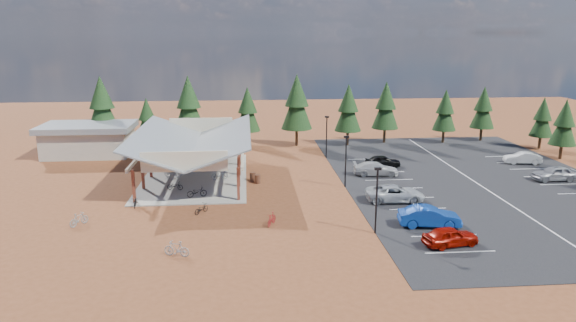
{
  "coord_description": "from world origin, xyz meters",
  "views": [
    {
      "loc": [
        -4.61,
        -45.71,
        14.75
      ],
      "look_at": [
        -0.57,
        2.85,
        2.55
      ],
      "focal_mm": 32.0,
      "sensor_mm": 36.0,
      "label": 1
    }
  ],
  "objects_px": {
    "bike_2": "(173,168)",
    "bike_11": "(272,219)",
    "lamp_post_1": "(346,158)",
    "bike_12": "(201,209)",
    "trash_bin_1": "(258,179)",
    "bike_9": "(79,219)",
    "bike_pavilion": "(194,141)",
    "bike_7": "(218,160)",
    "trash_bin_0": "(253,177)",
    "car_1": "(429,217)",
    "lamp_post_0": "(377,196)",
    "bike_8": "(135,202)",
    "bike_5": "(220,174)",
    "car_4": "(383,161)",
    "bike_4": "(197,192)",
    "car_0": "(450,236)",
    "car_2": "(395,193)",
    "bike_1": "(173,172)",
    "bike_0": "(175,186)",
    "bike_13": "(177,249)",
    "bike_3": "(177,156)",
    "car_9": "(522,158)",
    "bike_6": "(205,164)",
    "car_8": "(554,173)",
    "outbuilding": "(88,139)",
    "lamp_post_2": "(327,134)"
  },
  "relations": [
    {
      "from": "bike_5",
      "to": "car_4",
      "type": "xyz_separation_m",
      "value": [
        18.08,
        3.83,
        0.08
      ]
    },
    {
      "from": "bike_6",
      "to": "car_8",
      "type": "xyz_separation_m",
      "value": [
        35.98,
        -8.14,
        0.3
      ]
    },
    {
      "from": "bike_0",
      "to": "bike_8",
      "type": "relative_size",
      "value": 0.9
    },
    {
      "from": "bike_3",
      "to": "car_0",
      "type": "distance_m",
      "value": 35.44
    },
    {
      "from": "bike_pavilion",
      "to": "car_0",
      "type": "relative_size",
      "value": 4.84
    },
    {
      "from": "lamp_post_0",
      "to": "bike_0",
      "type": "relative_size",
      "value": 3.35
    },
    {
      "from": "bike_2",
      "to": "car_2",
      "type": "xyz_separation_m",
      "value": [
        21.21,
        -11.67,
        0.21
      ]
    },
    {
      "from": "outbuilding",
      "to": "bike_4",
      "type": "xyz_separation_m",
      "value": [
        14.77,
        -18.26,
        -1.45
      ]
    },
    {
      "from": "bike_pavilion",
      "to": "outbuilding",
      "type": "xyz_separation_m",
      "value": [
        -14.0,
        11.0,
        -1.8
      ]
    },
    {
      "from": "car_2",
      "to": "car_8",
      "type": "relative_size",
      "value": 1.18
    },
    {
      "from": "trash_bin_1",
      "to": "car_4",
      "type": "height_order",
      "value": "car_4"
    },
    {
      "from": "bike_2",
      "to": "bike_11",
      "type": "distance_m",
      "value": 19.28
    },
    {
      "from": "bike_1",
      "to": "car_1",
      "type": "distance_m",
      "value": 26.83
    },
    {
      "from": "bike_1",
      "to": "bike_12",
      "type": "height_order",
      "value": "bike_1"
    },
    {
      "from": "car_0",
      "to": "car_2",
      "type": "relative_size",
      "value": 0.76
    },
    {
      "from": "bike_1",
      "to": "car_0",
      "type": "distance_m",
      "value": 29.32
    },
    {
      "from": "lamp_post_0",
      "to": "bike_8",
      "type": "height_order",
      "value": "lamp_post_0"
    },
    {
      "from": "car_0",
      "to": "car_9",
      "type": "distance_m",
      "value": 28.22
    },
    {
      "from": "bike_4",
      "to": "trash_bin_1",
      "type": "bearing_deg",
      "value": -66.49
    },
    {
      "from": "car_1",
      "to": "car_8",
      "type": "height_order",
      "value": "car_1"
    },
    {
      "from": "bike_0",
      "to": "bike_11",
      "type": "height_order",
      "value": "bike_11"
    },
    {
      "from": "bike_pavilion",
      "to": "bike_3",
      "type": "bearing_deg",
      "value": 110.96
    },
    {
      "from": "trash_bin_0",
      "to": "outbuilding",
      "type": "bearing_deg",
      "value": 146.79
    },
    {
      "from": "car_2",
      "to": "car_4",
      "type": "relative_size",
      "value": 1.33
    },
    {
      "from": "car_0",
      "to": "car_9",
      "type": "height_order",
      "value": "car_0"
    },
    {
      "from": "bike_8",
      "to": "car_9",
      "type": "height_order",
      "value": "car_9"
    },
    {
      "from": "trash_bin_0",
      "to": "bike_6",
      "type": "xyz_separation_m",
      "value": [
        -5.2,
        5.63,
        0.05
      ]
    },
    {
      "from": "lamp_post_0",
      "to": "bike_4",
      "type": "relative_size",
      "value": 2.8
    },
    {
      "from": "bike_1",
      "to": "bike_13",
      "type": "xyz_separation_m",
      "value": [
        2.82,
        -19.57,
        -0.1
      ]
    },
    {
      "from": "bike_2",
      "to": "bike_1",
      "type": "bearing_deg",
      "value": -174.6
    },
    {
      "from": "bike_9",
      "to": "bike_4",
      "type": "bearing_deg",
      "value": -109.34
    },
    {
      "from": "bike_6",
      "to": "bike_7",
      "type": "bearing_deg",
      "value": -43.45
    },
    {
      "from": "outbuilding",
      "to": "bike_13",
      "type": "distance_m",
      "value": 34.25
    },
    {
      "from": "bike_0",
      "to": "lamp_post_2",
      "type": "bearing_deg",
      "value": -44.24
    },
    {
      "from": "bike_9",
      "to": "bike_13",
      "type": "height_order",
      "value": "bike_13"
    },
    {
      "from": "trash_bin_1",
      "to": "bike_9",
      "type": "bearing_deg",
      "value": -143.62
    },
    {
      "from": "bike_pavilion",
      "to": "bike_1",
      "type": "xyz_separation_m",
      "value": [
        -2.28,
        -0.4,
        -3.17
      ]
    },
    {
      "from": "bike_12",
      "to": "car_0",
      "type": "xyz_separation_m",
      "value": [
        18.2,
        -8.31,
        0.31
      ]
    },
    {
      "from": "outbuilding",
      "to": "car_9",
      "type": "xyz_separation_m",
      "value": [
        51.17,
        -8.63,
        -1.32
      ]
    },
    {
      "from": "bike_5",
      "to": "lamp_post_0",
      "type": "bearing_deg",
      "value": -155.92
    },
    {
      "from": "car_0",
      "to": "car_2",
      "type": "bearing_deg",
      "value": -4.96
    },
    {
      "from": "bike_12",
      "to": "bike_2",
      "type": "bearing_deg",
      "value": -33.87
    },
    {
      "from": "trash_bin_0",
      "to": "car_1",
      "type": "distance_m",
      "value": 19.46
    },
    {
      "from": "bike_0",
      "to": "bike_13",
      "type": "bearing_deg",
      "value": -162.2
    },
    {
      "from": "bike_4",
      "to": "bike_8",
      "type": "height_order",
      "value": "bike_4"
    },
    {
      "from": "outbuilding",
      "to": "bike_8",
      "type": "relative_size",
      "value": 6.49
    },
    {
      "from": "trash_bin_0",
      "to": "car_9",
      "type": "xyz_separation_m",
      "value": [
        31.19,
        4.44,
        0.26
      ]
    },
    {
      "from": "bike_pavilion",
      "to": "bike_7",
      "type": "xyz_separation_m",
      "value": [
        2.1,
        4.83,
        -3.26
      ]
    },
    {
      "from": "lamp_post_1",
      "to": "bike_12",
      "type": "relative_size",
      "value": 3.28
    },
    {
      "from": "lamp_post_0",
      "to": "car_0",
      "type": "relative_size",
      "value": 1.28
    }
  ]
}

